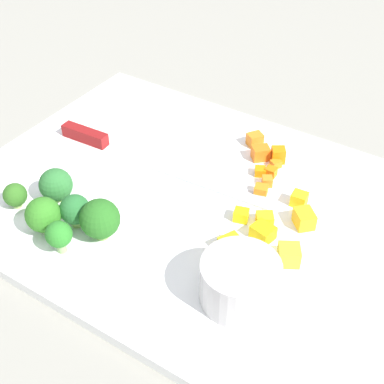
# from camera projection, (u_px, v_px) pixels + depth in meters

# --- Properties ---
(ground_plane) EXTENTS (4.00, 4.00, 0.00)m
(ground_plane) POSITION_uv_depth(u_px,v_px,m) (192.00, 207.00, 0.60)
(ground_plane) COLOR gray
(cutting_board) EXTENTS (0.50, 0.37, 0.01)m
(cutting_board) POSITION_uv_depth(u_px,v_px,m) (192.00, 203.00, 0.59)
(cutting_board) COLOR white
(cutting_board) RESTS_ON ground_plane
(prep_bowl) EXTENTS (0.07, 0.07, 0.04)m
(prep_bowl) POSITION_uv_depth(u_px,v_px,m) (240.00, 282.00, 0.47)
(prep_bowl) COLOR #BCB9B8
(prep_bowl) RESTS_ON cutting_board
(chef_knife) EXTENTS (0.29, 0.03, 0.02)m
(chef_knife) POSITION_uv_depth(u_px,v_px,m) (129.00, 152.00, 0.65)
(chef_knife) COLOR silver
(chef_knife) RESTS_ON cutting_board
(carrot_dice_0) EXTENTS (0.01, 0.02, 0.01)m
(carrot_dice_0) POSITION_uv_depth(u_px,v_px,m) (276.00, 164.00, 0.63)
(carrot_dice_0) COLOR orange
(carrot_dice_0) RESTS_ON cutting_board
(carrot_dice_1) EXTENTS (0.02, 0.02, 0.02)m
(carrot_dice_1) POSITION_uv_depth(u_px,v_px,m) (255.00, 140.00, 0.66)
(carrot_dice_1) COLOR orange
(carrot_dice_1) RESTS_ON cutting_board
(carrot_dice_2) EXTENTS (0.02, 0.02, 0.02)m
(carrot_dice_2) POSITION_uv_depth(u_px,v_px,m) (278.00, 155.00, 0.64)
(carrot_dice_2) COLOR orange
(carrot_dice_2) RESTS_ON cutting_board
(carrot_dice_3) EXTENTS (0.01, 0.01, 0.01)m
(carrot_dice_3) POSITION_uv_depth(u_px,v_px,m) (271.00, 172.00, 0.62)
(carrot_dice_3) COLOR orange
(carrot_dice_3) RESTS_ON cutting_board
(carrot_dice_4) EXTENTS (0.03, 0.03, 0.02)m
(carrot_dice_4) POSITION_uv_depth(u_px,v_px,m) (261.00, 153.00, 0.64)
(carrot_dice_4) COLOR orange
(carrot_dice_4) RESTS_ON cutting_board
(carrot_dice_5) EXTENTS (0.02, 0.02, 0.01)m
(carrot_dice_5) POSITION_uv_depth(u_px,v_px,m) (267.00, 181.00, 0.60)
(carrot_dice_5) COLOR orange
(carrot_dice_5) RESTS_ON cutting_board
(carrot_dice_6) EXTENTS (0.02, 0.02, 0.01)m
(carrot_dice_6) POSITION_uv_depth(u_px,v_px,m) (261.00, 190.00, 0.59)
(carrot_dice_6) COLOR orange
(carrot_dice_6) RESTS_ON cutting_board
(carrot_dice_7) EXTENTS (0.02, 0.02, 0.01)m
(carrot_dice_7) POSITION_uv_depth(u_px,v_px,m) (260.00, 171.00, 0.62)
(carrot_dice_7) COLOR orange
(carrot_dice_7) RESTS_ON cutting_board
(pepper_dice_0) EXTENTS (0.03, 0.03, 0.02)m
(pepper_dice_0) POSITION_uv_depth(u_px,v_px,m) (304.00, 219.00, 0.55)
(pepper_dice_0) COLOR yellow
(pepper_dice_0) RESTS_ON cutting_board
(pepper_dice_1) EXTENTS (0.02, 0.03, 0.02)m
(pepper_dice_1) POSITION_uv_depth(u_px,v_px,m) (230.00, 245.00, 0.52)
(pepper_dice_1) COLOR yellow
(pepper_dice_1) RESTS_ON cutting_board
(pepper_dice_2) EXTENTS (0.03, 0.02, 0.02)m
(pepper_dice_2) POSITION_uv_depth(u_px,v_px,m) (263.00, 232.00, 0.54)
(pepper_dice_2) COLOR yellow
(pepper_dice_2) RESTS_ON cutting_board
(pepper_dice_3) EXTENTS (0.02, 0.02, 0.01)m
(pepper_dice_3) POSITION_uv_depth(u_px,v_px,m) (239.00, 218.00, 0.56)
(pepper_dice_3) COLOR yellow
(pepper_dice_3) RESTS_ON cutting_board
(pepper_dice_4) EXTENTS (0.02, 0.02, 0.02)m
(pepper_dice_4) POSITION_uv_depth(u_px,v_px,m) (299.00, 199.00, 0.58)
(pepper_dice_4) COLOR yellow
(pepper_dice_4) RESTS_ON cutting_board
(pepper_dice_5) EXTENTS (0.03, 0.03, 0.02)m
(pepper_dice_5) POSITION_uv_depth(u_px,v_px,m) (289.00, 255.00, 0.51)
(pepper_dice_5) COLOR yellow
(pepper_dice_5) RESTS_ON cutting_board
(pepper_dice_6) EXTENTS (0.02, 0.02, 0.01)m
(pepper_dice_6) POSITION_uv_depth(u_px,v_px,m) (265.00, 219.00, 0.55)
(pepper_dice_6) COLOR yellow
(pepper_dice_6) RESTS_ON cutting_board
(broccoli_floret_0) EXTENTS (0.04, 0.04, 0.04)m
(broccoli_floret_0) POSITION_uv_depth(u_px,v_px,m) (43.00, 215.00, 0.54)
(broccoli_floret_0) COLOR #83B067
(broccoli_floret_0) RESTS_ON cutting_board
(broccoli_floret_1) EXTENTS (0.03, 0.03, 0.03)m
(broccoli_floret_1) POSITION_uv_depth(u_px,v_px,m) (15.00, 195.00, 0.57)
(broccoli_floret_1) COLOR #97BC64
(broccoli_floret_1) RESTS_ON cutting_board
(broccoli_floret_2) EXTENTS (0.03, 0.03, 0.04)m
(broccoli_floret_2) POSITION_uv_depth(u_px,v_px,m) (75.00, 210.00, 0.54)
(broccoli_floret_2) COLOR #8BBC59
(broccoli_floret_2) RESTS_ON cutting_board
(broccoli_floret_3) EXTENTS (0.04, 0.04, 0.04)m
(broccoli_floret_3) POSITION_uv_depth(u_px,v_px,m) (56.00, 185.00, 0.58)
(broccoli_floret_3) COLOR #96C060
(broccoli_floret_3) RESTS_ON cutting_board
(broccoli_floret_4) EXTENTS (0.04, 0.04, 0.04)m
(broccoli_floret_4) POSITION_uv_depth(u_px,v_px,m) (100.00, 219.00, 0.53)
(broccoli_floret_4) COLOR #85B558
(broccoli_floret_4) RESTS_ON cutting_board
(broccoli_floret_5) EXTENTS (0.03, 0.03, 0.04)m
(broccoli_floret_5) POSITION_uv_depth(u_px,v_px,m) (59.00, 235.00, 0.51)
(broccoli_floret_5) COLOR #89B16A
(broccoli_floret_5) RESTS_ON cutting_board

